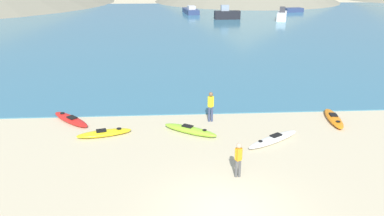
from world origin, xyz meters
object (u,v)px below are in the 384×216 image
(kayak_on_sand_4, at_px, (71,119))
(kayak_on_sand_2, at_px, (104,133))
(moored_boat_0, at_px, (191,11))
(kayak_on_sand_0, at_px, (334,118))
(kayak_on_sand_3, at_px, (190,130))
(moored_boat_3, at_px, (227,14))
(moored_boat_2, at_px, (282,15))
(moored_boat_1, at_px, (293,10))
(person_near_waterline, at_px, (211,105))
(person_near_foreground, at_px, (238,158))
(kayak_on_sand_1, at_px, (273,139))

(kayak_on_sand_4, bearing_deg, kayak_on_sand_2, -42.94)
(moored_boat_0, bearing_deg, kayak_on_sand_0, -84.33)
(moored_boat_0, bearing_deg, kayak_on_sand_3, -93.35)
(kayak_on_sand_3, bearing_deg, moored_boat_3, 79.12)
(moored_boat_2, bearing_deg, kayak_on_sand_4, -120.14)
(kayak_on_sand_0, distance_m, moored_boat_1, 54.41)
(person_near_waterline, height_order, moored_boat_0, person_near_waterline)
(moored_boat_1, relative_size, moored_boat_2, 0.61)
(kayak_on_sand_2, relative_size, moored_boat_0, 0.47)
(kayak_on_sand_0, xyz_separation_m, moored_boat_2, (9.15, 41.91, 0.59))
(kayak_on_sand_2, distance_m, moored_boat_2, 48.31)
(moored_boat_0, bearing_deg, person_near_waterline, -92.08)
(person_near_foreground, xyz_separation_m, moored_boat_2, (15.60, 47.53, -0.14))
(kayak_on_sand_1, height_order, moored_boat_2, moored_boat_2)
(kayak_on_sand_0, distance_m, kayak_on_sand_1, 4.81)
(moored_boat_0, bearing_deg, moored_boat_1, 3.58)
(person_near_foreground, height_order, moored_boat_3, moored_boat_3)
(moored_boat_2, distance_m, moored_boat_3, 8.89)
(kayak_on_sand_4, height_order, moored_boat_3, moored_boat_3)
(moored_boat_0, xyz_separation_m, moored_boat_3, (5.41, -8.28, 0.30))
(kayak_on_sand_3, bearing_deg, moored_boat_1, 67.18)
(kayak_on_sand_2, distance_m, moored_boat_3, 46.06)
(kayak_on_sand_0, height_order, person_near_waterline, person_near_waterline)
(kayak_on_sand_2, xyz_separation_m, moored_boat_1, (26.99, 53.71, 0.29))
(person_near_waterline, bearing_deg, kayak_on_sand_4, 176.63)
(kayak_on_sand_3, distance_m, kayak_on_sand_4, 6.87)
(kayak_on_sand_3, bearing_deg, kayak_on_sand_2, -179.36)
(kayak_on_sand_0, relative_size, moored_boat_1, 0.82)
(kayak_on_sand_3, distance_m, person_near_waterline, 2.10)
(person_near_waterline, bearing_deg, kayak_on_sand_1, -44.94)
(kayak_on_sand_0, height_order, moored_boat_3, moored_boat_3)
(kayak_on_sand_3, relative_size, person_near_foreground, 1.90)
(person_near_waterline, distance_m, moored_boat_0, 50.97)
(kayak_on_sand_0, distance_m, person_near_waterline, 6.99)
(kayak_on_sand_1, height_order, kayak_on_sand_2, kayak_on_sand_1)
(person_near_waterline, height_order, moored_boat_3, moored_boat_3)
(kayak_on_sand_2, distance_m, kayak_on_sand_4, 2.96)
(kayak_on_sand_1, relative_size, kayak_on_sand_3, 1.07)
(kayak_on_sand_2, relative_size, moored_boat_3, 0.67)
(kayak_on_sand_4, xyz_separation_m, moored_boat_1, (29.16, 51.69, 0.30))
(person_near_waterline, distance_m, moored_boat_3, 43.27)
(kayak_on_sand_0, distance_m, person_near_foreground, 8.59)
(kayak_on_sand_2, relative_size, moored_boat_1, 0.78)
(person_near_foreground, bearing_deg, moored_boat_3, 82.07)
(person_near_foreground, relative_size, moored_boat_0, 0.25)
(moored_boat_0, distance_m, moored_boat_1, 19.55)
(moored_boat_0, height_order, moored_boat_3, moored_boat_3)
(kayak_on_sand_0, relative_size, person_near_foreground, 1.97)
(moored_boat_3, bearing_deg, kayak_on_sand_2, -106.26)
(kayak_on_sand_0, xyz_separation_m, kayak_on_sand_2, (-12.57, -1.25, 0.00))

